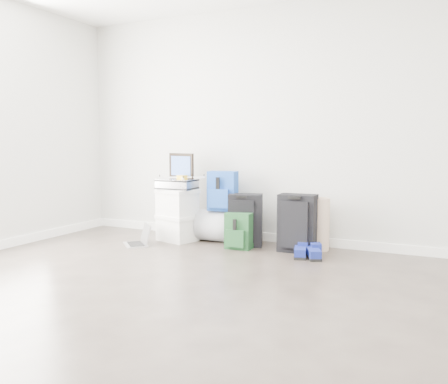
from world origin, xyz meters
The scene contains 14 objects.
ground centered at (0.00, 0.00, 0.00)m, with size 5.00×5.00×0.00m, color #312923.
room_envelope centered at (0.00, 0.02, 1.72)m, with size 4.52×5.02×2.71m.
boxes_stack centered at (-0.75, 2.06, 0.31)m, with size 0.50×0.45×0.61m.
briefcase centered at (-0.75, 2.06, 0.67)m, with size 0.42×0.31×0.12m, color #B2B2B7.
painting centered at (-0.75, 2.16, 0.88)m, with size 0.39×0.14×0.30m.
drone centered at (-0.67, 2.04, 0.76)m, with size 0.45×0.45×0.05m.
duffel_bag centered at (-0.23, 2.25, 0.19)m, with size 0.37×0.37×0.60m, color #9C9EA4.
blue_backpack centered at (-0.23, 2.21, 0.59)m, with size 0.35×0.27×0.45m.
large_suitcase centered at (0.09, 2.14, 0.29)m, with size 0.43×0.35×0.58m.
green_backpack centered at (0.08, 1.98, 0.19)m, with size 0.29×0.22×0.40m.
carry_on centered at (0.69, 2.12, 0.31)m, with size 0.40×0.27×0.61m.
shoes centered at (0.86, 1.91, 0.05)m, with size 0.35×0.33×0.10m.
rolled_rug centered at (0.90, 2.30, 0.28)m, with size 0.18×0.18×0.56m, color tan.
laptop centered at (-1.01, 1.67, 0.06)m, with size 0.41×0.41×0.24m.
Camera 1 is at (2.14, -2.67, 1.16)m, focal length 38.00 mm.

